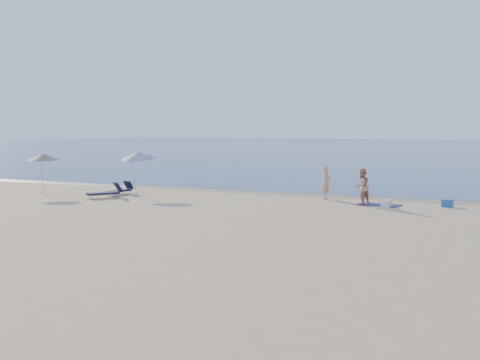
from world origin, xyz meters
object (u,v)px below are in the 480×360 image
Objects in this scene: person_right at (362,187)px; blue_cooler at (447,203)px; umbrella_near at (139,155)px; person_left at (326,182)px.

person_right is 3.48× the size of blue_cooler.
umbrella_near reaches higher than person_right.
umbrella_near reaches higher than blue_cooler.
umbrella_near is at bearing -168.12° from blue_cooler.
umbrella_near is (-9.91, -2.12, 1.27)m from person_left.
person_left is 0.68× the size of umbrella_near.
person_left reaches higher than blue_cooler.
person_right reaches higher than person_left.
person_left is at bearing -95.66° from person_right.
blue_cooler is (5.94, -0.63, -0.68)m from person_left.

